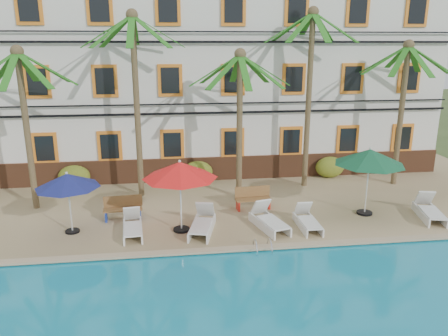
{
  "coord_description": "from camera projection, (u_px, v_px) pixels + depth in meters",
  "views": [
    {
      "loc": [
        -1.68,
        -14.1,
        6.95
      ],
      "look_at": [
        0.55,
        3.0,
        2.0
      ],
      "focal_mm": 35.0,
      "sensor_mm": 36.0,
      "label": 1
    }
  ],
  "objects": [
    {
      "name": "ground",
      "position": [
        220.0,
        245.0,
        15.56
      ],
      "size": [
        100.0,
        100.0,
        0.0
      ],
      "primitive_type": "plane",
      "color": "#384C23",
      "rests_on": "ground"
    },
    {
      "name": "pool_deck",
      "position": [
        207.0,
        195.0,
        20.29
      ],
      "size": [
        30.0,
        12.0,
        0.25
      ],
      "primitive_type": "cube",
      "color": "tan",
      "rests_on": "ground"
    },
    {
      "name": "pool_coping",
      "position": [
        223.0,
        250.0,
        14.63
      ],
      "size": [
        30.0,
        0.35,
        0.06
      ],
      "primitive_type": "cube",
      "color": "tan",
      "rests_on": "pool_deck"
    },
    {
      "name": "hotel_building",
      "position": [
        197.0,
        73.0,
        23.59
      ],
      "size": [
        25.4,
        6.44,
        10.22
      ],
      "color": "silver",
      "rests_on": "pool_deck"
    },
    {
      "name": "palm_a",
      "position": [
        24.0,
        105.0,
        17.23
      ],
      "size": [
        4.29,
        4.29,
        6.64
      ],
      "color": "brown",
      "rests_on": "pool_deck"
    },
    {
      "name": "palm_b",
      "position": [
        135.0,
        80.0,
        18.53
      ],
      "size": [
        4.29,
        4.29,
        8.06
      ],
      "color": "brown",
      "rests_on": "pool_deck"
    },
    {
      "name": "palm_c",
      "position": [
        240.0,
        103.0,
        18.59
      ],
      "size": [
        4.29,
        4.29,
        6.51
      ],
      "color": "brown",
      "rests_on": "pool_deck"
    },
    {
      "name": "palm_d",
      "position": [
        310.0,
        75.0,
        19.87
      ],
      "size": [
        4.29,
        4.29,
        8.26
      ],
      "color": "brown",
      "rests_on": "pool_deck"
    },
    {
      "name": "palm_e",
      "position": [
        403.0,
        93.0,
        20.37
      ],
      "size": [
        4.29,
        4.29,
        6.86
      ],
      "color": "brown",
      "rests_on": "pool_deck"
    },
    {
      "name": "shrub_left",
      "position": [
        74.0,
        177.0,
        20.86
      ],
      "size": [
        1.5,
        0.9,
        1.1
      ],
      "primitive_type": "ellipsoid",
      "color": "#1A5819",
      "rests_on": "pool_deck"
    },
    {
      "name": "shrub_mid",
      "position": [
        198.0,
        172.0,
        21.59
      ],
      "size": [
        1.5,
        0.9,
        1.1
      ],
      "primitive_type": "ellipsoid",
      "color": "#1A5819",
      "rests_on": "pool_deck"
    },
    {
      "name": "shrub_right",
      "position": [
        330.0,
        167.0,
        22.44
      ],
      "size": [
        1.5,
        0.9,
        1.1
      ],
      "primitive_type": "ellipsoid",
      "color": "#1A5819",
      "rests_on": "pool_deck"
    },
    {
      "name": "umbrella_blue",
      "position": [
        67.0,
        181.0,
        15.51
      ],
      "size": [
        2.31,
        2.31,
        2.32
      ],
      "color": "black",
      "rests_on": "pool_deck"
    },
    {
      "name": "umbrella_red",
      "position": [
        180.0,
        171.0,
        15.55
      ],
      "size": [
        2.72,
        2.72,
        2.72
      ],
      "color": "black",
      "rests_on": "pool_deck"
    },
    {
      "name": "umbrella_green",
      "position": [
        370.0,
        157.0,
        17.12
      ],
      "size": [
        2.79,
        2.79,
        2.79
      ],
      "color": "black",
      "rests_on": "pool_deck"
    },
    {
      "name": "lounger_b",
      "position": [
        133.0,
        227.0,
        15.83
      ],
      "size": [
        0.83,
        1.93,
        0.89
      ],
      "color": "silver",
      "rests_on": "pool_deck"
    },
    {
      "name": "lounger_c",
      "position": [
        202.0,
        223.0,
        16.03
      ],
      "size": [
        1.21,
        2.17,
        0.97
      ],
      "color": "silver",
      "rests_on": "pool_deck"
    },
    {
      "name": "lounger_d",
      "position": [
        269.0,
        220.0,
        16.33
      ],
      "size": [
        1.26,
        2.18,
        0.97
      ],
      "color": "silver",
      "rests_on": "pool_deck"
    },
    {
      "name": "lounger_e",
      "position": [
        307.0,
        220.0,
        16.38
      ],
      "size": [
        0.66,
        1.84,
        0.87
      ],
      "color": "silver",
      "rests_on": "pool_deck"
    },
    {
      "name": "lounger_f",
      "position": [
        429.0,
        210.0,
        17.27
      ],
      "size": [
        1.18,
        2.16,
        0.97
      ],
      "color": "silver",
      "rests_on": "pool_deck"
    },
    {
      "name": "bench_left",
      "position": [
        123.0,
        208.0,
        17.15
      ],
      "size": [
        1.53,
        0.59,
        0.93
      ],
      "color": "olive",
      "rests_on": "pool_deck"
    },
    {
      "name": "bench_right",
      "position": [
        253.0,
        198.0,
        18.25
      ],
      "size": [
        1.53,
        0.58,
        0.93
      ],
      "color": "olive",
      "rests_on": "pool_deck"
    },
    {
      "name": "pool_ladder",
      "position": [
        263.0,
        249.0,
        14.71
      ],
      "size": [
        0.54,
        0.74,
        0.74
      ],
      "color": "silver",
      "rests_on": "ground"
    }
  ]
}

